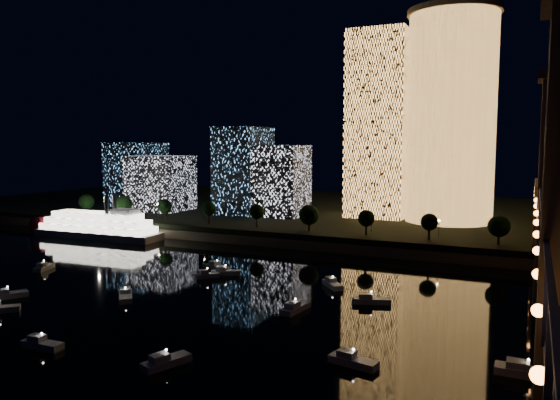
# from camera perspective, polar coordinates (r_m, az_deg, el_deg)

# --- Properties ---
(ground) EXTENTS (520.00, 520.00, 0.00)m
(ground) POSITION_cam_1_polar(r_m,az_deg,el_deg) (106.85, -10.12, -13.05)
(ground) COLOR black
(ground) RESTS_ON ground
(far_bank) EXTENTS (420.00, 160.00, 5.00)m
(far_bank) POSITION_cam_1_polar(r_m,az_deg,el_deg) (251.42, 11.33, -1.53)
(far_bank) COLOR black
(far_bank) RESTS_ON ground
(seawall) EXTENTS (420.00, 6.00, 3.00)m
(seawall) POSITION_cam_1_polar(r_m,az_deg,el_deg) (177.63, 5.31, -4.84)
(seawall) COLOR #6B5E4C
(seawall) RESTS_ON ground
(tower_cylindrical) EXTENTS (34.00, 34.00, 78.79)m
(tower_cylindrical) POSITION_cam_1_polar(r_m,az_deg,el_deg) (216.35, 17.46, 8.28)
(tower_cylindrical) COLOR #FFAC51
(tower_cylindrical) RESTS_ON far_bank
(tower_rectangular) EXTENTS (23.24, 23.24, 73.95)m
(tower_rectangular) POSITION_cam_1_polar(r_m,az_deg,el_deg) (225.89, 10.39, 7.69)
(tower_rectangular) COLOR #FFAC51
(tower_rectangular) RESTS_ON far_bank
(midrise_blocks) EXTENTS (100.11, 34.49, 36.55)m
(midrise_blocks) POSITION_cam_1_polar(r_m,az_deg,el_deg) (244.20, -8.24, 2.46)
(midrise_blocks) COLOR silver
(midrise_blocks) RESTS_ON far_bank
(riverboat) EXTENTS (54.50, 13.94, 16.27)m
(riverboat) POSITION_cam_1_polar(r_m,az_deg,el_deg) (213.65, -19.01, -2.59)
(riverboat) COLOR silver
(riverboat) RESTS_ON ground
(motorboats) EXTENTS (128.45, 66.37, 2.78)m
(motorboats) POSITION_cam_1_polar(r_m,az_deg,el_deg) (118.79, -7.57, -10.65)
(motorboats) COLOR silver
(motorboats) RESTS_ON ground
(esplanade_trees) EXTENTS (166.44, 6.89, 8.95)m
(esplanade_trees) POSITION_cam_1_polar(r_m,az_deg,el_deg) (194.37, -2.91, -1.22)
(esplanade_trees) COLOR black
(esplanade_trees) RESTS_ON far_bank
(street_lamps) EXTENTS (132.70, 0.70, 5.65)m
(street_lamps) POSITION_cam_1_polar(r_m,az_deg,el_deg) (200.85, -2.67, -1.40)
(street_lamps) COLOR black
(street_lamps) RESTS_ON far_bank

